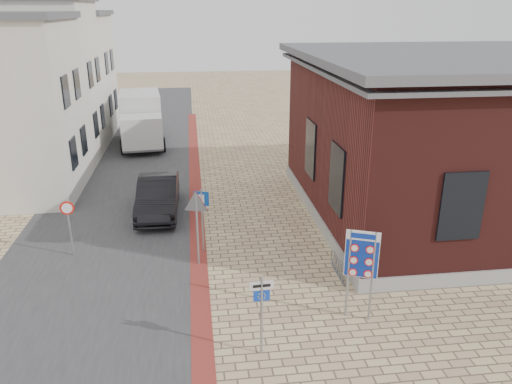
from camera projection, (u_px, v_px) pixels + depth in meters
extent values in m
plane|color=tan|center=(271.00, 318.00, 14.47)|extent=(120.00, 120.00, 0.00)
cube|color=#38383A|center=(131.00, 169.00, 27.75)|extent=(7.00, 60.00, 0.02)
cube|color=maroon|center=(196.00, 198.00, 23.52)|extent=(0.60, 40.00, 0.02)
cube|color=gray|center=(447.00, 206.00, 21.97)|extent=(12.15, 12.15, 0.50)
cube|color=#4C1A18|center=(458.00, 134.00, 20.84)|extent=(12.00, 12.00, 6.00)
cube|color=#535358|center=(469.00, 56.00, 19.75)|extent=(13.00, 13.00, 0.30)
cube|color=#535358|center=(468.00, 67.00, 19.89)|extent=(12.70, 12.70, 0.15)
cube|color=black|center=(337.00, 179.00, 17.57)|extent=(0.12, 1.60, 2.40)
cube|color=black|center=(311.00, 149.00, 21.29)|extent=(0.12, 1.60, 2.40)
cube|color=black|center=(462.00, 206.00, 15.13)|extent=(1.40, 0.12, 2.20)
cube|color=black|center=(73.00, 153.00, 22.85)|extent=(0.10, 1.10, 1.40)
cube|color=black|center=(84.00, 140.00, 25.08)|extent=(0.10, 1.10, 1.40)
cube|color=black|center=(65.00, 92.00, 21.87)|extent=(0.10, 1.10, 1.40)
cube|color=black|center=(77.00, 84.00, 24.11)|extent=(0.10, 1.10, 1.40)
cube|color=beige|center=(31.00, 84.00, 28.35)|extent=(7.00, 6.00, 8.80)
cube|color=black|center=(96.00, 124.00, 28.43)|extent=(0.10, 1.10, 1.40)
cube|color=black|center=(102.00, 116.00, 30.66)|extent=(0.10, 1.10, 1.40)
cube|color=black|center=(90.00, 75.00, 27.45)|extent=(0.10, 1.10, 1.40)
cube|color=black|center=(97.00, 69.00, 29.68)|extent=(0.10, 1.10, 1.40)
cube|color=beige|center=(58.00, 77.00, 34.07)|extent=(7.00, 6.00, 8.00)
cube|color=#535358|center=(49.00, 13.00, 32.63)|extent=(7.40, 6.40, 0.30)
cube|color=black|center=(111.00, 105.00, 34.01)|extent=(0.10, 1.10, 1.40)
cube|color=black|center=(116.00, 99.00, 36.24)|extent=(0.10, 1.10, 1.40)
cube|color=black|center=(107.00, 63.00, 33.03)|extent=(0.10, 1.10, 1.40)
cube|color=black|center=(112.00, 60.00, 35.26)|extent=(0.10, 1.10, 1.40)
torus|color=slate|center=(344.00, 276.00, 16.18)|extent=(0.04, 0.60, 0.60)
torus|color=slate|center=(341.00, 272.00, 16.46)|extent=(0.04, 0.60, 0.60)
torus|color=slate|center=(338.00, 267.00, 16.73)|extent=(0.04, 0.60, 0.60)
torus|color=slate|center=(336.00, 263.00, 17.01)|extent=(0.04, 0.60, 0.60)
torus|color=slate|center=(334.00, 259.00, 17.29)|extent=(0.04, 0.60, 0.60)
cube|color=slate|center=(338.00, 274.00, 16.82)|extent=(0.08, 1.60, 0.04)
imported|color=black|center=(158.00, 196.00, 21.67)|extent=(1.73, 4.79, 1.57)
cube|color=slate|center=(143.00, 138.00, 32.44)|extent=(2.99, 6.40, 0.29)
cube|color=silver|center=(142.00, 131.00, 30.12)|extent=(2.59, 2.17, 1.84)
cube|color=black|center=(142.00, 129.00, 29.22)|extent=(2.18, 0.29, 0.92)
cube|color=silver|center=(141.00, 112.00, 32.86)|extent=(2.91, 4.36, 2.53)
cylinder|color=black|center=(123.00, 147.00, 30.53)|extent=(0.37, 0.94, 0.92)
cylinder|color=black|center=(163.00, 144.00, 31.03)|extent=(0.37, 0.94, 0.92)
cylinder|color=black|center=(124.00, 133.00, 33.89)|extent=(0.37, 0.94, 0.92)
cylinder|color=black|center=(160.00, 131.00, 34.39)|extent=(0.37, 0.94, 0.92)
cylinder|color=gray|center=(348.00, 274.00, 14.12)|extent=(0.07, 0.07, 2.75)
cylinder|color=gray|center=(372.00, 277.00, 13.96)|extent=(0.07, 0.07, 2.75)
cube|color=white|center=(362.00, 254.00, 13.81)|extent=(0.89, 0.40, 1.42)
cube|color=#0D2DA4|center=(362.00, 254.00, 13.81)|extent=(0.85, 0.39, 1.38)
cube|color=white|center=(363.00, 236.00, 13.61)|extent=(0.85, 0.40, 0.27)
cylinder|color=gray|center=(261.00, 316.00, 12.62)|extent=(0.07, 0.07, 2.27)
cube|color=silver|center=(262.00, 285.00, 12.31)|extent=(0.61, 0.07, 0.22)
cube|color=#0F38B7|center=(262.00, 296.00, 12.42)|extent=(0.42, 0.06, 0.28)
cylinder|color=gray|center=(202.00, 221.00, 18.01)|extent=(0.07, 0.07, 2.43)
cube|color=#0E49AC|center=(202.00, 199.00, 17.71)|extent=(0.52, 0.21, 0.53)
cube|color=white|center=(202.00, 209.00, 17.84)|extent=(0.38, 0.16, 0.17)
cylinder|color=gray|center=(197.00, 231.00, 17.03)|extent=(0.07, 0.07, 2.62)
cylinder|color=gray|center=(70.00, 229.00, 17.76)|extent=(0.07, 0.07, 2.11)
cylinder|color=red|center=(67.00, 208.00, 17.48)|extent=(0.50, 0.07, 0.50)
cylinder|color=#FB450D|center=(203.00, 234.00, 18.74)|extent=(0.11, 0.11, 0.91)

